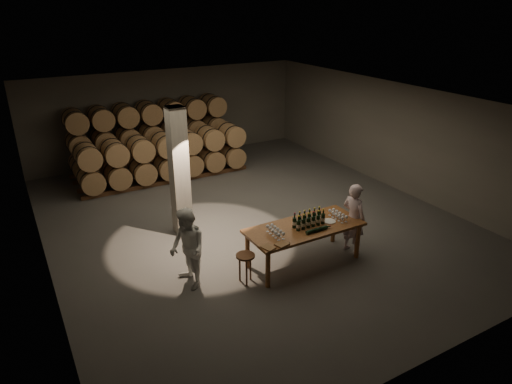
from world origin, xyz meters
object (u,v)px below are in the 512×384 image
tasting_table (304,230)px  bottle_cluster (309,220)px  person_woman (188,249)px  plate (329,221)px  notebook_near (282,244)px  person_man (354,218)px  stool (245,260)px

tasting_table → bottle_cluster: size_ratio=3.52×
bottle_cluster → person_woman: 2.68m
plate → tasting_table: bearing=172.2°
notebook_near → bottle_cluster: bearing=9.6°
notebook_near → person_woman: (-1.68, 0.87, -0.06)m
tasting_table → notebook_near: 0.98m
person_woman → bottle_cluster: bearing=77.2°
person_man → bottle_cluster: bearing=73.3°
notebook_near → person_man: bearing=-6.4°
bottle_cluster → notebook_near: bottle_cluster is taller
tasting_table → person_woman: person_woman is taller
bottle_cluster → plate: size_ratio=2.61×
tasting_table → notebook_near: (-0.87, -0.44, 0.12)m
tasting_table → stool: bearing=-178.0°
notebook_near → person_man: size_ratio=0.15×
tasting_table → plate: bearing=-7.8°
tasting_table → bottle_cluster: bottle_cluster is taller
person_man → notebook_near: bearing=87.5°
person_man → person_woman: size_ratio=0.99×
plate → stool: 2.13m
stool → person_woman: size_ratio=0.38×
tasting_table → person_man: bearing=-6.6°
stool → person_woman: (-1.05, 0.48, 0.32)m
person_man → stool: bearing=77.5°
tasting_table → stool: (-1.49, -0.05, -0.26)m
plate → notebook_near: size_ratio=1.09×
person_man → person_woman: 3.85m
person_man → plate: bearing=74.0°
bottle_cluster → plate: bottle_cluster is taller
plate → stool: plate is taller
notebook_near → plate: bearing=-0.6°
tasting_table → person_man: (1.26, -0.15, 0.05)m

